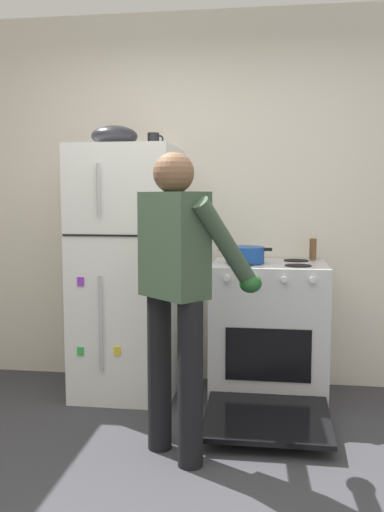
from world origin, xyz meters
The scene contains 8 objects.
kitchen_wall_back centered at (0.00, 1.95, 1.35)m, with size 6.00×0.10×2.70m, color silver.
refrigerator centered at (-0.53, 1.57, 0.86)m, with size 0.68×0.72×1.72m.
stove_range centered at (0.45, 1.55, 0.46)m, with size 0.76×1.24×0.94m.
person_cook centered at (-0.02, 0.65, 0.95)m, with size 0.65×0.68×1.60m.
red_pot centered at (0.29, 1.52, 0.99)m, with size 0.35×0.25×0.11m.
coffee_mug centered at (-0.35, 1.62, 1.76)m, with size 0.11×0.08×0.10m.
pepper_mill centered at (0.75, 1.77, 1.01)m, with size 0.05×0.05×0.15m, color brown.
mixing_bowl centered at (-0.61, 1.57, 1.79)m, with size 0.32×0.32×0.14m, color black.
Camera 1 is at (0.45, -2.14, 1.37)m, focal length 38.72 mm.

